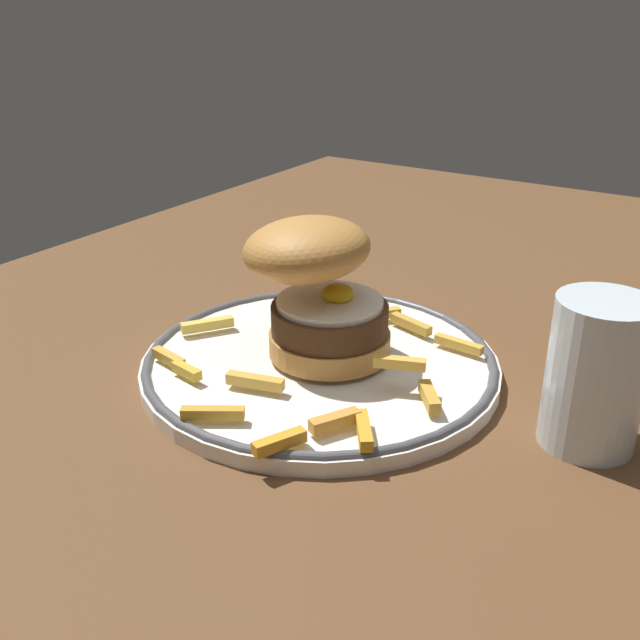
# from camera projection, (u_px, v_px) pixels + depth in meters

# --- Properties ---
(ground_plane) EXTENTS (1.37, 0.98, 0.04)m
(ground_plane) POSITION_uv_depth(u_px,v_px,m) (389.00, 395.00, 0.60)
(ground_plane) COLOR brown
(dinner_plate) EXTENTS (0.29, 0.29, 0.02)m
(dinner_plate) POSITION_uv_depth(u_px,v_px,m) (320.00, 362.00, 0.59)
(dinner_plate) COLOR white
(dinner_plate) RESTS_ON ground_plane
(burger) EXTENTS (0.11, 0.12, 0.11)m
(burger) POSITION_uv_depth(u_px,v_px,m) (318.00, 286.00, 0.57)
(burger) COLOR #B97C3C
(burger) RESTS_ON dinner_plate
(fries_pile) EXTENTS (0.25, 0.24, 0.02)m
(fries_pile) POSITION_uv_depth(u_px,v_px,m) (321.00, 363.00, 0.57)
(fries_pile) COLOR gold
(fries_pile) RESTS_ON dinner_plate
(water_glass) EXTENTS (0.06, 0.06, 0.10)m
(water_glass) POSITION_uv_depth(u_px,v_px,m) (594.00, 382.00, 0.49)
(water_glass) COLOR silver
(water_glass) RESTS_ON ground_plane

